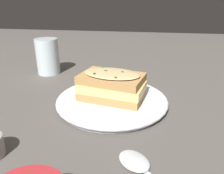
# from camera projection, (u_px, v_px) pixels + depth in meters

# --- Properties ---
(ground_plane) EXTENTS (2.40, 2.40, 0.00)m
(ground_plane) POSITION_uv_depth(u_px,v_px,m) (101.00, 107.00, 0.51)
(ground_plane) COLOR #514C47
(dinner_plate) EXTENTS (0.27, 0.27, 0.02)m
(dinner_plate) POSITION_uv_depth(u_px,v_px,m) (112.00, 100.00, 0.53)
(dinner_plate) COLOR white
(dinner_plate) RESTS_ON ground_plane
(sandwich) EXTENTS (0.13, 0.16, 0.07)m
(sandwich) POSITION_uv_depth(u_px,v_px,m) (112.00, 85.00, 0.52)
(sandwich) COLOR #B2844C
(sandwich) RESTS_ON dinner_plate
(water_glass) EXTENTS (0.07, 0.07, 0.12)m
(water_glass) POSITION_uv_depth(u_px,v_px,m) (48.00, 56.00, 0.72)
(water_glass) COLOR silver
(water_glass) RESTS_ON ground_plane
(spoon) EXTENTS (0.13, 0.13, 0.01)m
(spoon) POSITION_uv_depth(u_px,v_px,m) (138.00, 164.00, 0.33)
(spoon) COLOR silver
(spoon) RESTS_ON ground_plane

